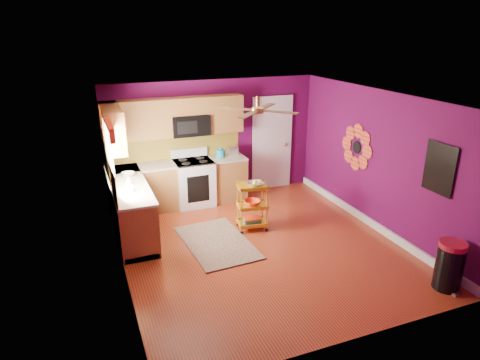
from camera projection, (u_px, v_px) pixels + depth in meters
name	position (u px, v px, depth m)	size (l,w,h in m)	color
ground	(261.00, 246.00, 7.26)	(5.00, 5.00, 0.00)	maroon
room_envelope	(264.00, 153.00, 6.71)	(4.54, 5.04, 2.52)	#540943
lower_cabinets	(159.00, 196.00, 8.24)	(2.81, 2.31, 0.94)	brown
electric_range	(194.00, 182.00, 8.80)	(0.76, 0.66, 1.13)	white
upper_cabinetry	(156.00, 122.00, 8.12)	(2.80, 2.30, 1.26)	brown
left_window	(109.00, 144.00, 6.82)	(0.08, 1.35, 1.08)	white
panel_door	(272.00, 144.00, 9.53)	(0.95, 0.11, 2.15)	white
right_wall_art	(390.00, 156.00, 7.23)	(0.04, 2.74, 1.04)	black
ceiling_fan	(258.00, 110.00, 6.65)	(1.01, 1.01, 0.26)	#BF8C3F
shag_rug	(217.00, 242.00, 7.35)	(1.03, 1.68, 0.02)	black
rolling_cart	(253.00, 204.00, 7.71)	(0.57, 0.45, 0.94)	gold
trash_can	(449.00, 266.00, 5.98)	(0.44, 0.45, 0.72)	black
teal_kettle	(221.00, 153.00, 8.86)	(0.18, 0.18, 0.21)	teal
toaster	(233.00, 151.00, 9.01)	(0.22, 0.15, 0.18)	beige
soap_bottle_a	(130.00, 186.00, 7.02)	(0.08, 0.08, 0.18)	#EA3F72
soap_bottle_b	(129.00, 181.00, 7.31)	(0.12, 0.12, 0.15)	white
counter_dish	(128.00, 174.00, 7.78)	(0.24, 0.24, 0.06)	white
counter_cup	(130.00, 188.00, 7.07)	(0.11, 0.11, 0.09)	white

